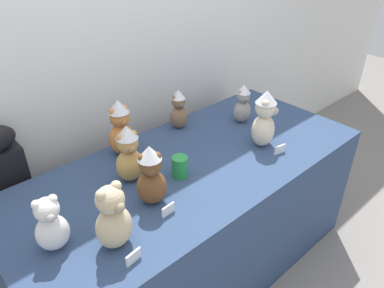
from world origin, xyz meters
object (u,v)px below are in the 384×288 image
object	(u,v)px
teddy_bear_ash	(243,104)
teddy_bear_cream	(264,119)
teddy_bear_snow	(51,225)
teddy_bear_sand	(113,218)
teddy_bear_ginger	(121,128)
instrument_case	(10,214)
teddy_bear_mocha	(179,110)
party_cup_green	(180,167)
teddy_bear_chestnut	(151,176)
display_table	(192,219)
teddy_bear_honey	(129,154)

from	to	relation	value
teddy_bear_ash	teddy_bear_cream	bearing A→B (deg)	-102.40
teddy_bear_snow	teddy_bear_sand	bearing A→B (deg)	-28.97
teddy_bear_ginger	teddy_bear_ash	bearing A→B (deg)	-9.50
teddy_bear_ash	instrument_case	bearing A→B (deg)	175.46
teddy_bear_mocha	party_cup_green	bearing A→B (deg)	-116.96
teddy_bear_mocha	teddy_bear_sand	world-z (taller)	teddy_bear_sand
teddy_bear_chestnut	teddy_bear_mocha	xyz separation A→B (m)	(0.54, 0.45, -0.02)
display_table	teddy_bear_ash	distance (m)	0.77
instrument_case	teddy_bear_snow	xyz separation A→B (m)	(0.02, -0.64, 0.37)
teddy_bear_snow	party_cup_green	size ratio (longest dim) A/B	2.26
teddy_bear_ginger	party_cup_green	world-z (taller)	teddy_bear_ginger
teddy_bear_ash	teddy_bear_chestnut	bearing A→B (deg)	-151.38
instrument_case	teddy_bear_snow	bearing A→B (deg)	-88.59
teddy_bear_sand	party_cup_green	xyz separation A→B (m)	(0.48, 0.17, -0.08)
teddy_bear_mocha	party_cup_green	size ratio (longest dim) A/B	2.26
teddy_bear_honey	teddy_bear_mocha	size ratio (longest dim) A/B	1.21
teddy_bear_honey	party_cup_green	world-z (taller)	teddy_bear_honey
teddy_bear_mocha	teddy_bear_honey	bearing A→B (deg)	-141.81
display_table	party_cup_green	bearing A→B (deg)	-161.04
instrument_case	teddy_bear_honey	distance (m)	0.79
display_table	party_cup_green	size ratio (longest dim) A/B	18.00
teddy_bear_cream	teddy_bear_sand	world-z (taller)	teddy_bear_cream
teddy_bear_chestnut	party_cup_green	xyz separation A→B (m)	(0.22, 0.07, -0.09)
teddy_bear_snow	teddy_bear_honey	bearing A→B (deg)	29.28
teddy_bear_ginger	teddy_bear_snow	world-z (taller)	teddy_bear_ginger
teddy_bear_mocha	teddy_bear_sand	distance (m)	0.98
teddy_bear_cream	teddy_bear_mocha	xyz separation A→B (m)	(-0.22, 0.47, -0.04)
teddy_bear_ginger	teddy_bear_cream	size ratio (longest dim) A/B	0.95
teddy_bear_ash	teddy_bear_ginger	bearing A→B (deg)	178.79
instrument_case	teddy_bear_sand	bearing A→B (deg)	-75.80
instrument_case	teddy_bear_chestnut	world-z (taller)	teddy_bear_chestnut
teddy_bear_cream	teddy_bear_sand	distance (m)	1.02
teddy_bear_cream	teddy_bear_ash	bearing A→B (deg)	32.79
teddy_bear_ginger	teddy_bear_ash	size ratio (longest dim) A/B	1.26
instrument_case	teddy_bear_cream	xyz separation A→B (m)	(1.22, -0.69, 0.42)
teddy_bear_chestnut	teddy_bear_honey	size ratio (longest dim) A/B	0.99
teddy_bear_ash	teddy_bear_cream	size ratio (longest dim) A/B	0.75
teddy_bear_ginger	teddy_bear_mocha	bearing A→B (deg)	6.76
display_table	teddy_bear_cream	xyz separation A→B (m)	(0.42, -0.13, 0.56)
teddy_bear_snow	teddy_bear_cream	world-z (taller)	teddy_bear_cream
teddy_bear_chestnut	teddy_bear_sand	distance (m)	0.28
teddy_bear_ginger	party_cup_green	bearing A→B (deg)	-71.23
teddy_bear_chestnut	teddy_bear_snow	xyz separation A→B (m)	(-0.44, 0.04, -0.03)
teddy_bear_mocha	teddy_bear_sand	xyz separation A→B (m)	(-0.80, -0.56, 0.01)
instrument_case	teddy_bear_honey	xyz separation A→B (m)	(0.49, -0.47, 0.40)
teddy_bear_snow	teddy_bear_honey	xyz separation A→B (m)	(0.47, 0.17, 0.03)
teddy_bear_mocha	party_cup_green	xyz separation A→B (m)	(-0.32, -0.39, -0.07)
teddy_bear_cream	teddy_bear_honey	world-z (taller)	teddy_bear_cream
display_table	teddy_bear_chestnut	distance (m)	0.65
teddy_bear_sand	party_cup_green	world-z (taller)	teddy_bear_sand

